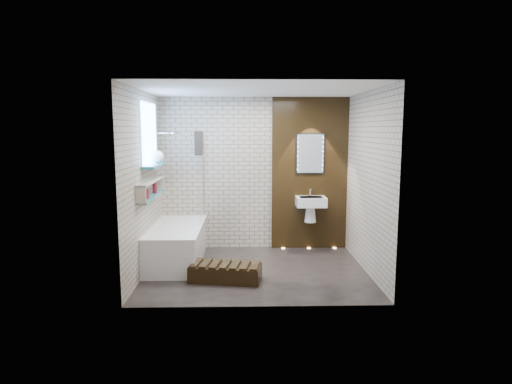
{
  "coord_description": "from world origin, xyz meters",
  "views": [
    {
      "loc": [
        -0.15,
        -6.17,
        2.06
      ],
      "look_at": [
        0.0,
        0.15,
        1.15
      ],
      "focal_mm": 30.6,
      "sensor_mm": 36.0,
      "label": 1
    }
  ],
  "objects_px": {
    "bath_screen": "(201,178)",
    "washbasin": "(311,205)",
    "led_mirror": "(310,154)",
    "bathtub": "(177,244)",
    "walnut_step": "(226,273)"
  },
  "relations": [
    {
      "from": "walnut_step",
      "to": "washbasin",
      "type": "bearing_deg",
      "value": 46.62
    },
    {
      "from": "led_mirror",
      "to": "walnut_step",
      "type": "xyz_separation_m",
      "value": [
        -1.38,
        -1.62,
        -1.54
      ]
    },
    {
      "from": "bath_screen",
      "to": "led_mirror",
      "type": "height_order",
      "value": "led_mirror"
    },
    {
      "from": "bath_screen",
      "to": "bathtub",
      "type": "bearing_deg",
      "value": -128.9
    },
    {
      "from": "bathtub",
      "to": "walnut_step",
      "type": "relative_size",
      "value": 1.81
    },
    {
      "from": "led_mirror",
      "to": "bathtub",
      "type": "bearing_deg",
      "value": -160.22
    },
    {
      "from": "bath_screen",
      "to": "walnut_step",
      "type": "relative_size",
      "value": 1.45
    },
    {
      "from": "bath_screen",
      "to": "washbasin",
      "type": "xyz_separation_m",
      "value": [
        1.82,
        0.18,
        -0.49
      ]
    },
    {
      "from": "washbasin",
      "to": "led_mirror",
      "type": "relative_size",
      "value": 0.83
    },
    {
      "from": "bathtub",
      "to": "bath_screen",
      "type": "distance_m",
      "value": 1.14
    },
    {
      "from": "washbasin",
      "to": "walnut_step",
      "type": "xyz_separation_m",
      "value": [
        -1.38,
        -1.46,
        -0.68
      ]
    },
    {
      "from": "led_mirror",
      "to": "washbasin",
      "type": "bearing_deg",
      "value": -90.0
    },
    {
      "from": "washbasin",
      "to": "walnut_step",
      "type": "height_order",
      "value": "washbasin"
    },
    {
      "from": "bath_screen",
      "to": "washbasin",
      "type": "bearing_deg",
      "value": 5.78
    },
    {
      "from": "bathtub",
      "to": "led_mirror",
      "type": "relative_size",
      "value": 2.49
    }
  ]
}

